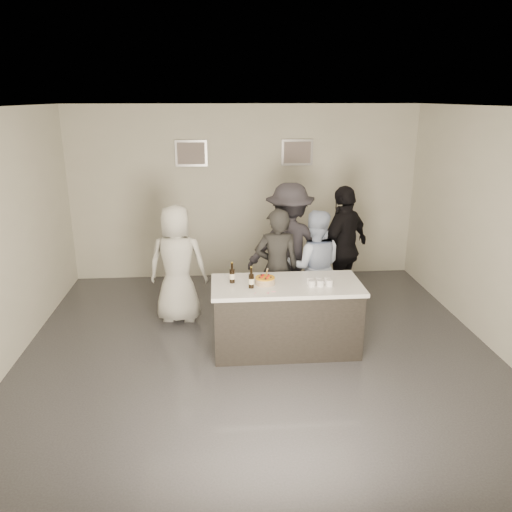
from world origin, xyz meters
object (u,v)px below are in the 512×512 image
cake (265,281)px  person_main_black (277,269)px  beer_bottle_b (251,278)px  person_guest_right (344,248)px  person_guest_back (289,247)px  person_guest_left (177,264)px  beer_bottle_a (232,273)px  person_main_blue (314,267)px  bar_counter (286,317)px

cake → person_main_black: person_main_black is taller
beer_bottle_b → person_guest_right: size_ratio=0.14×
person_guest_back → person_guest_left: bearing=11.4°
beer_bottle_a → person_guest_back: person_guest_back is taller
cake → person_guest_right: person_guest_right is taller
beer_bottle_b → person_guest_left: person_guest_left is taller
cake → person_main_blue: 1.16m
bar_counter → beer_bottle_b: beer_bottle_b is taller
beer_bottle_a → person_guest_back: size_ratio=0.14×
bar_counter → person_guest_left: (-1.42, 1.01, 0.40)m
cake → person_guest_right: bearing=44.3°
beer_bottle_b → person_main_blue: size_ratio=0.16×
beer_bottle_a → person_guest_left: 1.21m
cake → person_guest_back: person_guest_back is taller
beer_bottle_a → person_guest_right: size_ratio=0.14×
person_guest_back → beer_bottle_b: bearing=64.8°
bar_counter → person_guest_right: person_guest_right is taller
person_main_black → person_guest_right: size_ratio=0.90×
beer_bottle_b → person_guest_back: (0.67, 1.48, -0.07)m
bar_counter → beer_bottle_a: size_ratio=7.15×
person_main_black → person_guest_left: size_ratio=0.99×
beer_bottle_a → beer_bottle_b: same height
person_guest_left → person_main_black: bearing=174.4°
person_guest_left → person_guest_back: person_guest_back is taller
cake → person_guest_left: 1.53m
bar_counter → person_guest_left: bearing=144.5°
bar_counter → person_guest_back: size_ratio=0.97×
person_main_blue → beer_bottle_a: bearing=40.7°
bar_counter → person_guest_back: (0.23, 1.36, 0.51)m
person_guest_left → person_guest_back: size_ratio=0.89×
cake → person_guest_back: bearing=69.9°
bar_counter → person_main_black: bearing=92.7°
beer_bottle_a → person_guest_right: person_guest_right is taller
person_main_blue → person_guest_left: size_ratio=0.96×
bar_counter → beer_bottle_b: bearing=-165.7°
cake → bar_counter: bearing=-0.9°
bar_counter → person_main_black: size_ratio=1.10×
cake → beer_bottle_b: bearing=-146.4°
person_main_blue → person_guest_right: 0.69m
beer_bottle_b → bar_counter: bearing=14.3°
beer_bottle_b → person_guest_left: size_ratio=0.15×
beer_bottle_b → person_main_blue: bearing=45.1°
person_guest_right → person_guest_back: 0.81m
person_main_blue → person_guest_right: (0.52, 0.43, 0.13)m
beer_bottle_a → person_main_blue: (1.19, 0.77, -0.21)m
person_main_blue → cake: bearing=54.9°
cake → person_main_blue: size_ratio=0.15×
person_guest_left → person_guest_back: bearing=-161.5°
bar_counter → person_main_blue: 1.06m
beer_bottle_a → person_guest_left: person_guest_left is taller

